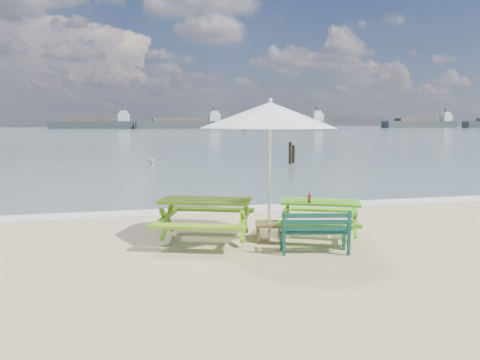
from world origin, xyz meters
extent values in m
plane|color=slate|center=(0.00, 85.00, 0.00)|extent=(300.00, 300.00, 0.00)
cube|color=silver|center=(0.00, 4.60, 0.01)|extent=(22.00, 0.90, 0.01)
cube|color=#689C17|center=(-1.11, 1.44, 0.82)|extent=(1.94, 1.38, 0.06)
cube|color=#689C17|center=(-0.83, 2.22, 0.49)|extent=(1.76, 0.89, 0.06)
cube|color=#689C17|center=(-1.39, 0.66, 0.49)|extent=(1.76, 0.89, 0.06)
cube|color=#689C17|center=(-1.11, 1.44, 0.38)|extent=(1.89, 1.50, 0.75)
cube|color=#4E9E18|center=(1.22, 1.25, 0.73)|extent=(1.73, 1.31, 0.05)
cube|color=#4E9E18|center=(1.52, 1.92, 0.43)|extent=(1.55, 0.89, 0.05)
cube|color=#4E9E18|center=(0.93, 0.57, 0.43)|extent=(1.55, 0.89, 0.05)
cube|color=#4E9E18|center=(1.22, 1.25, 0.33)|extent=(1.70, 1.40, 0.67)
cube|color=#0F4031|center=(0.69, 0.23, 0.39)|extent=(1.29, 0.63, 0.04)
cube|color=#0F4031|center=(0.65, 0.04, 0.60)|extent=(1.22, 0.30, 0.32)
cube|color=#0F4031|center=(0.69, 0.23, 0.20)|extent=(1.22, 0.66, 0.39)
cube|color=brown|center=(0.14, 1.24, 0.33)|extent=(0.67, 0.67, 0.06)
cube|color=brown|center=(0.14, 1.24, 0.15)|extent=(0.59, 0.59, 0.31)
cylinder|color=silver|center=(0.14, 1.24, 1.32)|extent=(0.06, 0.06, 2.65)
cone|color=white|center=(0.14, 1.24, 2.48)|extent=(3.33, 3.33, 0.50)
cylinder|color=#8C4014|center=(0.92, 1.10, 0.82)|extent=(0.06, 0.06, 0.14)
cylinder|color=#8C4014|center=(0.92, 1.10, 0.96)|extent=(0.02, 0.02, 0.07)
cylinder|color=#A01B12|center=(0.92, 1.10, 0.82)|extent=(0.06, 0.06, 0.06)
imported|color=tan|center=(-1.48, 17.91, -0.44)|extent=(0.58, 0.39, 1.57)
cylinder|color=black|center=(5.98, 16.77, 0.50)|extent=(0.19, 0.19, 1.40)
cylinder|color=black|center=(6.38, 17.37, 0.39)|extent=(0.17, 0.17, 1.18)
cube|color=#343B3E|center=(38.94, 114.85, 1.00)|extent=(24.64, 6.88, 2.20)
cube|color=silver|center=(48.12, 115.96, 3.20)|extent=(3.26, 3.33, 2.20)
cube|color=#343B3E|center=(87.55, 126.00, 1.00)|extent=(26.47, 6.52, 2.20)
cube|color=silver|center=(97.46, 126.97, 3.20)|extent=(3.42, 3.29, 2.20)
cube|color=#343B3E|center=(-12.99, 128.72, 1.00)|extent=(23.17, 6.81, 2.20)
cube|color=silver|center=(-4.37, 127.64, 3.20)|extent=(3.09, 3.32, 2.20)
cube|color=#343B3E|center=(11.49, 126.56, 1.00)|extent=(25.54, 5.77, 2.20)
cube|color=silver|center=(21.09, 127.23, 3.20)|extent=(3.24, 3.21, 2.20)
camera|label=1|loc=(-2.49, -7.50, 2.38)|focal=35.00mm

